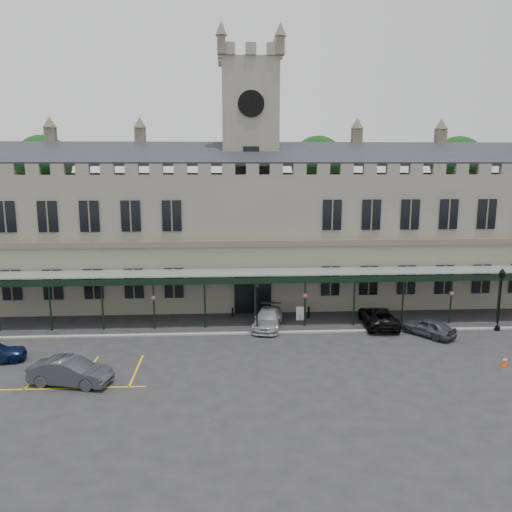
{
  "coord_description": "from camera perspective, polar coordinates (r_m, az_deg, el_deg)",
  "views": [
    {
      "loc": [
        -2.13,
        -31.13,
        12.83
      ],
      "look_at": [
        0.0,
        6.0,
        6.0
      ],
      "focal_mm": 35.0,
      "sensor_mm": 36.0,
      "label": 1
    }
  ],
  "objects": [
    {
      "name": "ground",
      "position": [
        33.73,
        0.6,
        -11.95
      ],
      "size": [
        140.0,
        140.0,
        0.0
      ],
      "primitive_type": "plane",
      "color": "#242326"
    },
    {
      "name": "station_building",
      "position": [
        47.51,
        -0.68,
        2.71
      ],
      "size": [
        60.0,
        10.36,
        17.3
      ],
      "color": "slate",
      "rests_on": "ground"
    },
    {
      "name": "clock_tower",
      "position": [
        47.17,
        -0.71,
        10.75
      ],
      "size": [
        5.6,
        5.6,
        24.8
      ],
      "color": "slate",
      "rests_on": "ground"
    },
    {
      "name": "canopy",
      "position": [
        40.03,
        -0.12,
        -4.69
      ],
      "size": [
        50.0,
        4.1,
        4.3
      ],
      "color": "#8C9E93",
      "rests_on": "ground"
    },
    {
      "name": "kerb",
      "position": [
        38.85,
        0.04,
        -8.78
      ],
      "size": [
        60.0,
        0.4,
        0.12
      ],
      "primitive_type": "cube",
      "color": "gray",
      "rests_on": "ground"
    },
    {
      "name": "parking_markings",
      "position": [
        34.4,
        -23.78,
        -12.42
      ],
      "size": [
        16.0,
        6.0,
        0.01
      ],
      "primitive_type": null,
      "color": "gold",
      "rests_on": "ground"
    },
    {
      "name": "tree_behind_left",
      "position": [
        59.54,
        -23.12,
        9.57
      ],
      "size": [
        6.0,
        6.0,
        16.0
      ],
      "color": "#332314",
      "rests_on": "ground"
    },
    {
      "name": "tree_behind_mid",
      "position": [
        57.03,
        7.06,
        10.32
      ],
      "size": [
        6.0,
        6.0,
        16.0
      ],
      "color": "#332314",
      "rests_on": "ground"
    },
    {
      "name": "tree_behind_right",
      "position": [
        61.91,
        22.01,
        9.65
      ],
      "size": [
        6.0,
        6.0,
        16.0
      ],
      "color": "#332314",
      "rests_on": "ground"
    },
    {
      "name": "lamp_post_mid",
      "position": [
        37.61,
        0.13,
        -5.62
      ],
      "size": [
        0.39,
        0.39,
        4.12
      ],
      "color": "black",
      "rests_on": "ground"
    },
    {
      "name": "lamp_post_right",
      "position": [
        43.1,
        26.15,
        -3.92
      ],
      "size": [
        0.47,
        0.47,
        5.0
      ],
      "color": "black",
      "rests_on": "ground"
    },
    {
      "name": "traffic_cone",
      "position": [
        36.66,
        26.56,
        -10.71
      ],
      "size": [
        0.4,
        0.4,
        0.63
      ],
      "rotation": [
        0.0,
        0.0,
        0.24
      ],
      "color": "#EC4407",
      "rests_on": "ground"
    },
    {
      "name": "sign_board",
      "position": [
        42.09,
        5.06,
        -6.57
      ],
      "size": [
        0.68,
        0.06,
        1.17
      ],
      "rotation": [
        0.0,
        0.0,
        -0.01
      ],
      "color": "black",
      "rests_on": "ground"
    },
    {
      "name": "bollard_left",
      "position": [
        42.85,
        -2.69,
        -6.45
      ],
      "size": [
        0.15,
        0.15,
        0.83
      ],
      "primitive_type": "cylinder",
      "color": "black",
      "rests_on": "ground"
    },
    {
      "name": "bollard_right",
      "position": [
        42.81,
        6.04,
        -6.42
      ],
      "size": [
        0.17,
        0.17,
        0.96
      ],
      "primitive_type": "cylinder",
      "color": "black",
      "rests_on": "ground"
    },
    {
      "name": "car_left_b",
      "position": [
        32.14,
        -20.46,
        -12.28
      ],
      "size": [
        5.08,
        2.72,
        1.59
      ],
      "primitive_type": "imported",
      "rotation": [
        0.0,
        0.0,
        1.35
      ],
      "color": "#383A40",
      "rests_on": "ground"
    },
    {
      "name": "car_taxi",
      "position": [
        40.04,
        1.36,
        -7.18
      ],
      "size": [
        3.02,
        5.37,
        1.47
      ],
      "primitive_type": "imported",
      "rotation": [
        0.0,
        0.0,
        -0.2
      ],
      "color": "#A5A8AD",
      "rests_on": "ground"
    },
    {
      "name": "car_van",
      "position": [
        41.67,
        13.8,
        -6.76
      ],
      "size": [
        2.8,
        5.5,
        1.49
      ],
      "primitive_type": "imported",
      "rotation": [
        0.0,
        0.0,
        3.08
      ],
      "color": "black",
      "rests_on": "ground"
    },
    {
      "name": "car_right_a",
      "position": [
        40.38,
        19.07,
        -7.67
      ],
      "size": [
        3.77,
        4.28,
        1.4
      ],
      "primitive_type": "imported",
      "rotation": [
        0.0,
        0.0,
        3.78
      ],
      "color": "#383A40",
      "rests_on": "ground"
    }
  ]
}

